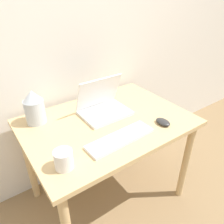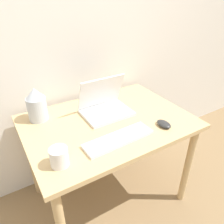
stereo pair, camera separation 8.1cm
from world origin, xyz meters
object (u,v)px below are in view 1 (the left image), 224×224
Objects in this scene: vase at (34,107)px; mug at (64,160)px; keyboard at (120,138)px; laptop at (103,106)px; mouse at (163,122)px.

vase reaches higher than mug.
keyboard is 4.34× the size of mug.
vase is at bearing 125.39° from keyboard.
laptop is at bearing -19.24° from vase.
mouse is 0.47× the size of vase.
mouse is at bearing -55.67° from laptop.
vase is (-0.64, 0.48, 0.09)m from mouse.
vase is at bearing 86.90° from mug.
mug reaches higher than keyboard.
vase reaches higher than mouse.
vase is (-0.33, 0.46, 0.10)m from keyboard.
mug is (-0.67, 0.01, 0.03)m from mouse.
mouse is at bearing -36.90° from vase.
mug is (-0.44, -0.33, -0.00)m from laptop.
keyboard is (-0.09, -0.31, -0.04)m from laptop.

